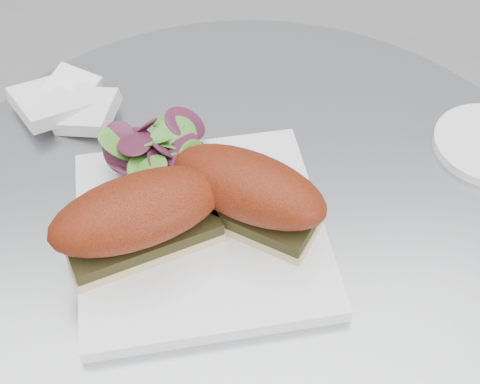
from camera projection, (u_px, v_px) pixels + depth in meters
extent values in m
cylinder|color=#A3A4A9|center=(252.00, 221.00, 0.70)|extent=(0.70, 0.70, 0.02)
cylinder|color=#A3A4A9|center=(249.00, 378.00, 0.97)|extent=(0.07, 0.07, 0.71)
cube|color=white|center=(201.00, 231.00, 0.67)|extent=(0.26, 0.26, 0.02)
cube|color=tan|center=(144.00, 240.00, 0.64)|extent=(0.16, 0.10, 0.01)
cube|color=black|center=(142.00, 231.00, 0.63)|extent=(0.16, 0.10, 0.01)
ellipsoid|color=maroon|center=(138.00, 210.00, 0.61)|extent=(0.18, 0.13, 0.06)
cube|color=tan|center=(248.00, 216.00, 0.66)|extent=(0.15, 0.12, 0.01)
cube|color=black|center=(248.00, 207.00, 0.65)|extent=(0.14, 0.12, 0.01)
ellipsoid|color=maroon|center=(249.00, 186.00, 0.63)|extent=(0.17, 0.15, 0.06)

